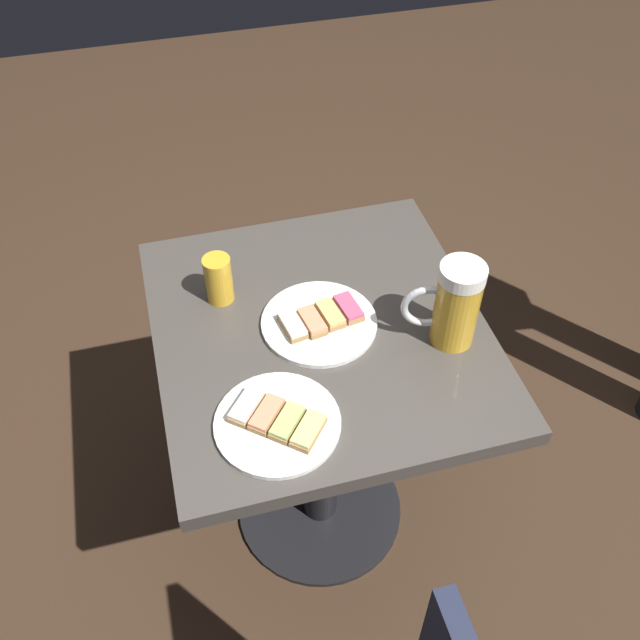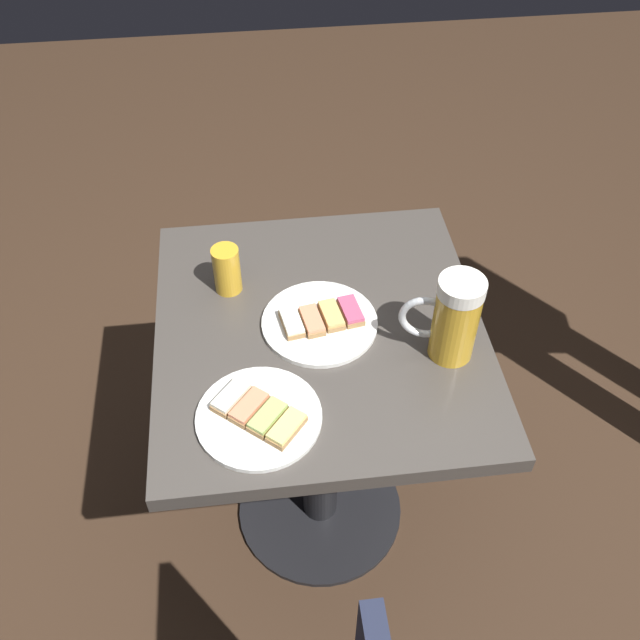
{
  "view_description": "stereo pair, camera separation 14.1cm",
  "coord_description": "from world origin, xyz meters",
  "px_view_note": "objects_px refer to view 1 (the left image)",
  "views": [
    {
      "loc": [
        0.25,
        0.94,
        1.77
      ],
      "look_at": [
        0.0,
        0.0,
        0.75
      ],
      "focal_mm": 39.97,
      "sensor_mm": 36.0,
      "label": 1
    },
    {
      "loc": [
        0.12,
        0.97,
        1.77
      ],
      "look_at": [
        0.0,
        0.0,
        0.75
      ],
      "focal_mm": 39.97,
      "sensor_mm": 36.0,
      "label": 2
    }
  ],
  "objects_px": {
    "plate_far": "(277,422)",
    "beer_mug": "(454,305)",
    "plate_near": "(321,321)",
    "beer_glass_small": "(219,279)"
  },
  "relations": [
    {
      "from": "plate_far",
      "to": "beer_mug",
      "type": "bearing_deg",
      "value": -162.57
    },
    {
      "from": "plate_far",
      "to": "plate_near",
      "type": "bearing_deg",
      "value": -122.55
    },
    {
      "from": "plate_near",
      "to": "plate_far",
      "type": "relative_size",
      "value": 1.03
    },
    {
      "from": "plate_far",
      "to": "beer_mug",
      "type": "distance_m",
      "value": 0.4
    },
    {
      "from": "plate_far",
      "to": "beer_mug",
      "type": "height_order",
      "value": "beer_mug"
    },
    {
      "from": "plate_near",
      "to": "beer_mug",
      "type": "height_order",
      "value": "beer_mug"
    },
    {
      "from": "beer_mug",
      "to": "plate_near",
      "type": "bearing_deg",
      "value": -23.52
    },
    {
      "from": "plate_near",
      "to": "plate_far",
      "type": "distance_m",
      "value": 0.26
    },
    {
      "from": "plate_near",
      "to": "beer_mug",
      "type": "bearing_deg",
      "value": 156.48
    },
    {
      "from": "beer_mug",
      "to": "beer_glass_small",
      "type": "relative_size",
      "value": 1.76
    }
  ]
}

